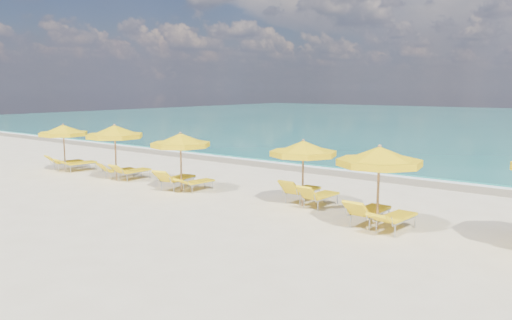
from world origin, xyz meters
The scene contains 20 objects.
ground_plane centered at (0.00, 0.00, 0.00)m, with size 120.00×120.00×0.00m, color beige.
ocean centered at (0.00, 48.00, 0.00)m, with size 120.00×80.00×0.30m, color #126961.
wet_sand_band centered at (0.00, 7.40, 0.00)m, with size 120.00×2.60×0.01m, color tan.
foam_line centered at (0.00, 8.20, 0.00)m, with size 120.00×1.20×0.03m, color white.
whitecap_near centered at (-6.00, 17.00, 0.00)m, with size 14.00×0.36×0.05m, color white.
umbrella_0 centered at (-9.91, -0.39, 1.92)m, with size 2.79×2.79×2.25m.
umbrella_1 centered at (-6.08, -0.36, 2.06)m, with size 3.10×3.10×2.41m.
umbrella_2 centered at (-2.22, -0.27, 1.94)m, with size 2.55×2.55×2.27m.
umbrella_3 centered at (2.70, 0.53, 1.92)m, with size 2.40×2.40×2.25m.
umbrella_4 centered at (5.83, -0.54, 2.04)m, with size 2.83×2.83×2.39m.
lounger_0_left centered at (-10.42, 0.03, 0.21)m, with size 0.85×1.78×0.78m.
lounger_0_right centered at (-9.44, 0.06, 0.22)m, with size 0.89×1.96×0.70m.
lounger_1_left centered at (-6.51, 0.10, 0.20)m, with size 0.80×1.69×0.75m.
lounger_1_right centered at (-5.60, 0.17, 0.22)m, with size 0.63×1.83×0.80m.
lounger_2_left centered at (-2.71, -0.03, 0.24)m, with size 0.97×2.04×0.90m.
lounger_2_right centered at (-1.85, 0.22, 0.19)m, with size 0.69×1.71×0.60m.
lounger_3_left centered at (2.33, 1.10, 0.24)m, with size 0.66×1.86×0.91m.
lounger_3_right centered at (3.23, 0.81, 0.22)m, with size 0.69×1.78×0.86m.
lounger_4_left centered at (5.45, -0.22, 0.24)m, with size 0.69×1.93×0.90m.
lounger_4_right centered at (6.29, -0.36, 0.22)m, with size 0.78×1.94×0.70m.
Camera 1 is at (11.38, -13.31, 3.93)m, focal length 35.00 mm.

